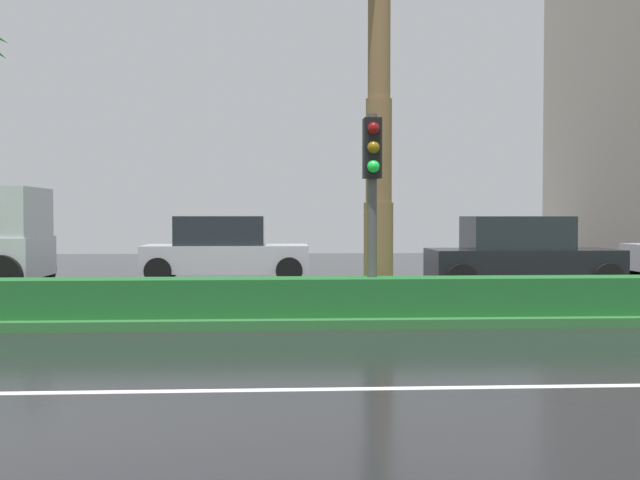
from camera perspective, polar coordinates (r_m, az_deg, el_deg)
ground_plane at (r=15.04m, az=-12.63°, el=-5.07°), size 90.00×42.00×0.10m
near_lane_divider_stripe at (r=8.29m, az=-20.65°, el=-10.40°), size 81.00×0.14×0.01m
median_strip at (r=14.05m, az=-13.30°, el=-5.05°), size 85.50×4.00×0.15m
median_hedge at (r=12.64m, az=-14.42°, el=-4.11°), size 76.50×0.70×0.60m
traffic_signal_median_right at (r=12.57m, az=3.83°, el=4.64°), size 0.28×0.43×3.21m
car_in_traffic_leading at (r=20.74m, az=-7.01°, el=-0.74°), size 4.30×2.02×1.72m
car_in_traffic_second at (r=18.68m, az=14.41°, el=-1.06°), size 4.30×2.02×1.72m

